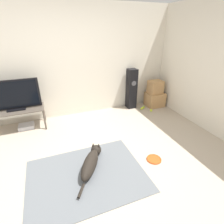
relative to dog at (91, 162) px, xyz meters
The scene contains 14 objects.
ground_plane 0.14m from the dog, 25.40° to the right, with size 12.00×12.00×0.00m, color #B2A38E.
wall_back 2.37m from the dog, 88.41° to the left, with size 8.00×0.06×2.55m.
area_rug 0.21m from the dog, 128.68° to the right, with size 1.72×1.31×0.01m.
dog is the anchor object (origin of this frame).
frisbee 1.06m from the dog, 11.20° to the right, with size 0.25×0.25×0.03m.
cardboard_box_lower 2.90m from the dog, 36.68° to the left, with size 0.47×0.40×0.38m.
cardboard_box_upper 2.93m from the dog, 37.07° to the left, with size 0.36×0.30×0.34m.
floor_speaker 2.54m from the dog, 48.74° to the left, with size 0.23×0.24×1.06m.
tv_stand 2.07m from the dog, 123.01° to the left, with size 1.07×0.49×0.47m.
tv 2.16m from the dog, 122.97° to the left, with size 1.01×0.20×0.63m.
tennis_ball_by_boxes 2.47m from the dog, 41.19° to the left, with size 0.07×0.07×0.07m.
tennis_ball_near_speaker 2.57m from the dog, 40.77° to the left, with size 0.07×0.07×0.07m.
tennis_ball_loose_on_carpet 2.48m from the dog, 35.11° to the left, with size 0.07×0.07×0.07m.
game_console 2.00m from the dog, 120.62° to the left, with size 0.32×0.26×0.09m.
Camera 1 is at (-0.52, -2.06, 2.02)m, focal length 28.00 mm.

